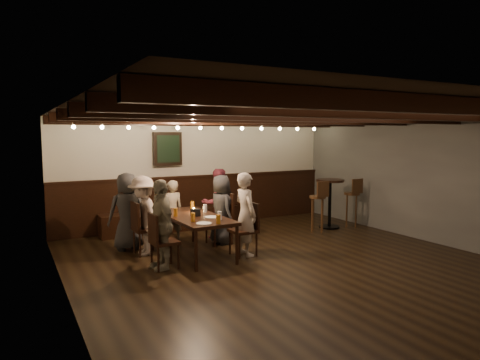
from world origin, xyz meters
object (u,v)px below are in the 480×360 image
chair_left_near (145,238)px  bar_stool_left (318,213)px  chair_left_far (164,251)px  chair_right_near (220,228)px  person_right_near (221,209)px  dining_table (194,219)px  person_left_far (161,224)px  high_top_table (330,196)px  person_left_near (143,215)px  chair_right_far (244,239)px  bar_stool_right (352,209)px  person_bench_centre (172,211)px  person_bench_left (127,211)px  person_right_far (246,214)px  person_bench_right (217,203)px

chair_left_near → bar_stool_left: size_ratio=0.84×
chair_left_far → chair_right_near: 1.70m
person_right_near → bar_stool_left: bearing=-94.5°
dining_table → person_left_far: size_ratio=1.32×
chair_left_near → chair_left_far: bearing=0.1°
high_top_table → person_left_near: bearing=-178.4°
chair_left_far → chair_right_far: chair_right_far is taller
person_right_near → chair_right_far: bearing=178.0°
bar_stool_left → bar_stool_right: bearing=2.5°
chair_left_far → bar_stool_right: 4.73m
chair_right_near → bar_stool_left: 2.24m
dining_table → bar_stool_left: size_ratio=1.67×
chair_left_near → person_left_far: bearing=-2.0°
chair_left_near → bar_stool_right: 4.67m
person_left_near → bar_stool_right: (4.70, -0.04, -0.27)m
high_top_table → chair_left_near: bearing=-178.3°
person_right_near → person_bench_centre: bearing=51.3°
person_left_near → person_left_far: person_left_far is taller
chair_left_far → high_top_table: high_top_table is taller
person_left_near → person_right_near: size_ratio=1.04×
high_top_table → bar_stool_left: size_ratio=0.99×
chair_left_near → person_left_near: size_ratio=0.67×
chair_right_far → person_bench_left: bearing=50.2°
person_left_near → bar_stool_right: bearing=88.2°
chair_left_near → high_top_table: high_top_table is taller
person_left_far → person_right_far: 1.50m
person_bench_centre → chair_right_far: bearing=115.6°
dining_table → person_right_near: 0.88m
high_top_table → bar_stool_right: size_ratio=0.99×
chair_right_near → person_right_far: bearing=-178.1°
bar_stool_left → dining_table: bearing=-173.7°
chair_right_far → high_top_table: 2.92m
bar_stool_right → person_right_far: bearing=-166.2°
dining_table → person_bench_left: person_bench_left is taller
high_top_table → chair_right_near: bearing=-178.2°
chair_left_near → chair_right_far: (1.46, -0.87, -0.01)m
person_left_far → high_top_table: size_ratio=1.28×
person_bench_left → person_left_far: person_bench_left is taller
person_bench_left → bar_stool_left: 3.91m
person_bench_left → person_right_near: (1.66, -0.41, -0.04)m
person_bench_centre → person_left_near: bearing=38.7°
person_left_near → person_right_far: (1.52, -0.86, 0.03)m
person_right_far → high_top_table: 2.85m
person_bench_centre → person_left_near: size_ratio=0.88×
person_bench_right → person_right_far: size_ratio=0.97×
chair_right_near → chair_right_far: size_ratio=1.07×
person_bench_right → chair_left_near: bearing=15.5°
person_right_far → high_top_table: size_ratio=1.31×
chair_right_far → high_top_table: size_ratio=0.83×
chair_left_near → chair_right_near: size_ratio=0.96×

